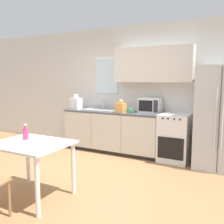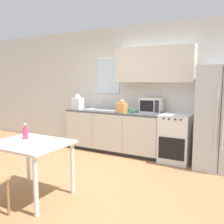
% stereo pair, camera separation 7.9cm
% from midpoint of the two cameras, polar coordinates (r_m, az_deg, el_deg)
% --- Properties ---
extents(ground_plane, '(12.00, 12.00, 0.00)m').
position_cam_midpoint_polar(ground_plane, '(3.99, -9.83, -15.66)').
color(ground_plane, '#9E7047').
extents(wall_back, '(12.00, 0.38, 2.70)m').
position_cam_midpoint_polar(wall_back, '(5.45, 4.30, 6.07)').
color(wall_back, silver).
rests_on(wall_back, ground_plane).
extents(kitchen_counter, '(2.16, 0.63, 0.89)m').
position_cam_midpoint_polar(kitchen_counter, '(5.43, -0.27, -4.36)').
color(kitchen_counter, '#333333').
rests_on(kitchen_counter, ground_plane).
extents(oven_range, '(0.55, 0.65, 0.91)m').
position_cam_midpoint_polar(oven_range, '(4.94, 13.73, -5.68)').
color(oven_range, white).
rests_on(oven_range, ground_plane).
extents(refrigerator, '(0.82, 0.76, 1.80)m').
position_cam_midpoint_polar(refrigerator, '(4.70, 23.24, -1.24)').
color(refrigerator, silver).
rests_on(refrigerator, ground_plane).
extents(kitchen_sink, '(0.75, 0.38, 0.23)m').
position_cam_midpoint_polar(kitchen_sink, '(5.52, -3.12, 0.58)').
color(kitchen_sink, '#B7BABC').
rests_on(kitchen_sink, kitchen_counter).
extents(microwave, '(0.44, 0.31, 0.30)m').
position_cam_midpoint_polar(microwave, '(5.13, 8.36, 1.53)').
color(microwave, silver).
rests_on(microwave, kitchen_counter).
extents(coffee_mug, '(0.12, 0.08, 0.10)m').
position_cam_midpoint_polar(coffee_mug, '(5.00, 3.72, 0.27)').
color(coffee_mug, '#3F8C66').
rests_on(coffee_mug, kitchen_counter).
extents(grocery_bag_0, '(0.21, 0.18, 0.27)m').
position_cam_midpoint_polar(grocery_bag_0, '(5.06, 1.59, 1.16)').
color(grocery_bag_0, '#DB994C').
rests_on(grocery_bag_0, kitchen_counter).
extents(grocery_bag_1, '(0.24, 0.21, 0.34)m').
position_cam_midpoint_polar(grocery_bag_1, '(5.71, -8.61, 2.11)').
color(grocery_bag_1, white).
rests_on(grocery_bag_1, kitchen_counter).
extents(dining_table, '(0.97, 0.79, 0.74)m').
position_cam_midpoint_polar(dining_table, '(3.47, -18.64, -8.56)').
color(dining_table, white).
rests_on(dining_table, ground_plane).
extents(drink_bottle, '(0.08, 0.08, 0.21)m').
position_cam_midpoint_polar(drink_bottle, '(3.63, -19.74, -4.61)').
color(drink_bottle, '#DB386B').
rests_on(drink_bottle, dining_table).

